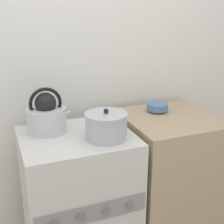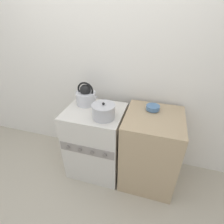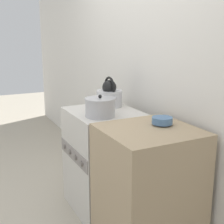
{
  "view_description": "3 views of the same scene",
  "coord_description": "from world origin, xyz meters",
  "px_view_note": "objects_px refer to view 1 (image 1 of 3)",
  "views": [
    {
      "loc": [
        -0.42,
        -1.34,
        1.6
      ],
      "look_at": [
        0.21,
        0.25,
        1.02
      ],
      "focal_mm": 50.0,
      "sensor_mm": 36.0,
      "label": 1
    },
    {
      "loc": [
        0.65,
        -1.24,
        1.88
      ],
      "look_at": [
        0.21,
        0.25,
        0.93
      ],
      "focal_mm": 28.0,
      "sensor_mm": 36.0,
      "label": 2
    },
    {
      "loc": [
        2.31,
        -0.8,
        1.52
      ],
      "look_at": [
        0.2,
        0.25,
        0.93
      ],
      "focal_mm": 50.0,
      "sensor_mm": 36.0,
      "label": 3
    }
  ],
  "objects_px": {
    "stove": "(79,201)",
    "enamel_bowl": "(157,107)",
    "kettle": "(47,116)",
    "cooking_pot": "(106,126)"
  },
  "relations": [
    {
      "from": "enamel_bowl",
      "to": "kettle",
      "type": "bearing_deg",
      "value": -177.53
    },
    {
      "from": "kettle",
      "to": "enamel_bowl",
      "type": "bearing_deg",
      "value": 2.47
    },
    {
      "from": "cooking_pot",
      "to": "enamel_bowl",
      "type": "bearing_deg",
      "value": 28.55
    },
    {
      "from": "stove",
      "to": "kettle",
      "type": "bearing_deg",
      "value": 139.11
    },
    {
      "from": "stove",
      "to": "enamel_bowl",
      "type": "distance_m",
      "value": 0.81
    },
    {
      "from": "enamel_bowl",
      "to": "cooking_pot",
      "type": "bearing_deg",
      "value": -151.45
    },
    {
      "from": "stove",
      "to": "cooking_pot",
      "type": "relative_size",
      "value": 3.72
    },
    {
      "from": "stove",
      "to": "enamel_bowl",
      "type": "height_order",
      "value": "enamel_bowl"
    },
    {
      "from": "cooking_pot",
      "to": "enamel_bowl",
      "type": "height_order",
      "value": "cooking_pot"
    },
    {
      "from": "cooking_pot",
      "to": "enamel_bowl",
      "type": "xyz_separation_m",
      "value": [
        0.47,
        0.26,
        -0.02
      ]
    }
  ]
}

